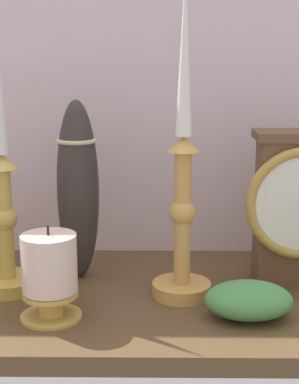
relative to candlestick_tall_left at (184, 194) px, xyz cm
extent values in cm
cube|color=brown|center=(-3.40, 0.96, -15.21)|extent=(100.00, 36.00, 2.40)
cube|color=silver|center=(-3.40, 19.46, 18.49)|extent=(120.00, 2.00, 65.00)
cube|color=brown|center=(16.11, 5.46, -3.90)|extent=(11.16, 5.69, 20.22)
cylinder|color=tan|center=(0.00, 0.00, -13.11)|extent=(7.89, 7.89, 1.80)
cylinder|color=tan|center=(0.00, 0.00, -3.34)|extent=(2.21, 2.21, 17.73)
sphere|color=tan|center=(0.00, 0.00, -2.46)|extent=(3.53, 3.53, 3.53)
cone|color=tan|center=(0.00, 0.00, 6.52)|extent=(4.16, 4.16, 2.00)
cone|color=white|center=(0.00, 0.00, 18.11)|extent=(2.07, 2.07, 21.17)
cylinder|color=gold|center=(-23.64, 1.72, -13.11)|extent=(8.32, 8.32, 1.80)
cylinder|color=gold|center=(-23.64, 1.72, -4.66)|extent=(2.16, 2.16, 15.10)
sphere|color=gold|center=(-23.64, 1.72, -3.91)|extent=(3.45, 3.45, 3.45)
cone|color=gold|center=(-23.64, 1.72, 3.89)|extent=(4.18, 4.18, 2.00)
cylinder|color=gold|center=(-16.29, -7.16, -12.42)|extent=(3.03, 3.03, 3.18)
cylinder|color=gold|center=(-16.29, -7.16, -13.61)|extent=(7.56, 7.56, 0.80)
cylinder|color=gold|center=(-16.29, -7.16, -10.83)|extent=(6.81, 6.81, 0.60)
cylinder|color=beige|center=(-16.29, -7.16, -6.91)|extent=(6.73, 6.73, 7.05)
cylinder|color=black|center=(-16.29, -7.16, -2.78)|extent=(0.30, 0.30, 1.20)
ellipsoid|color=#332D2A|center=(-14.39, 6.83, -1.27)|extent=(5.88, 5.88, 25.48)
torus|color=#CCB78C|center=(-14.39, 6.83, 5.87)|extent=(5.60, 5.60, 0.60)
ellipsoid|color=#4A8D49|center=(7.91, -6.89, -11.71)|extent=(10.81, 7.57, 4.60)
camera|label=1|loc=(-3.58, -77.56, 18.70)|focal=57.99mm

